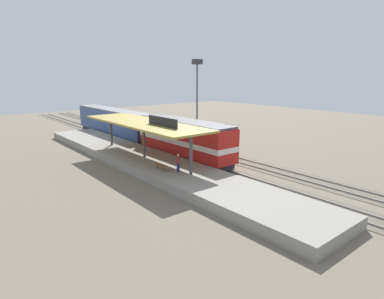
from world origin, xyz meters
The scene contains 11 objects.
ground_plane centered at (2.00, 0.00, 0.00)m, with size 120.00×120.00×0.00m, color #706656.
track_near centered at (0.00, 0.00, 0.03)m, with size 3.20×110.00×0.16m.
track_far centered at (4.60, 0.00, 0.03)m, with size 3.20×110.00×0.16m.
platform centered at (-4.60, 0.00, 0.45)m, with size 6.00×44.00×0.90m, color gray.
station_canopy centered at (-4.60, -0.09, 4.53)m, with size 5.20×18.00×4.70m.
platform_bench centered at (-6.00, -5.30, 1.34)m, with size 0.44×1.70×0.50m.
locomotive centered at (0.00, -1.00, 2.41)m, with size 2.93×14.43×4.44m.
passenger_carriage_single centered at (0.00, 17.00, 2.31)m, with size 2.90×20.00×4.24m.
freight_car centered at (4.60, 4.01, 1.97)m, with size 2.80×12.00×3.54m.
light_mast centered at (7.80, 5.90, 8.40)m, with size 1.10×1.10×11.70m.
person_waiting centered at (-5.13, -6.80, 1.85)m, with size 0.34×0.34×1.71m.
Camera 1 is at (-22.04, -29.52, 9.59)m, focal length 30.16 mm.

